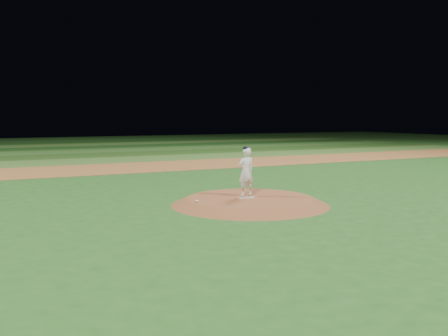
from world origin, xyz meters
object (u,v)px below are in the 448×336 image
object	(u,v)px
pitchers_mound	(250,201)
pitching_rubber	(246,198)
rosin_bag	(197,201)
pitcher_on_mound	(246,172)

from	to	relation	value
pitchers_mound	pitching_rubber	size ratio (longest dim) A/B	9.30
rosin_bag	pitcher_on_mound	xyz separation A→B (m)	(2.06, 0.35, 0.84)
pitchers_mound	pitching_rubber	world-z (taller)	pitching_rubber
pitcher_on_mound	pitching_rubber	bearing A→B (deg)	-117.84
pitchers_mound	rosin_bag	size ratio (longest dim) A/B	46.69
pitching_rubber	rosin_bag	bearing A→B (deg)	176.96
pitchers_mound	pitching_rubber	xyz separation A→B (m)	(-0.18, -0.07, 0.14)
rosin_bag	pitcher_on_mound	bearing A→B (deg)	9.54
pitchers_mound	pitcher_on_mound	bearing A→B (deg)	82.02
pitchers_mound	pitcher_on_mound	size ratio (longest dim) A/B	3.10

